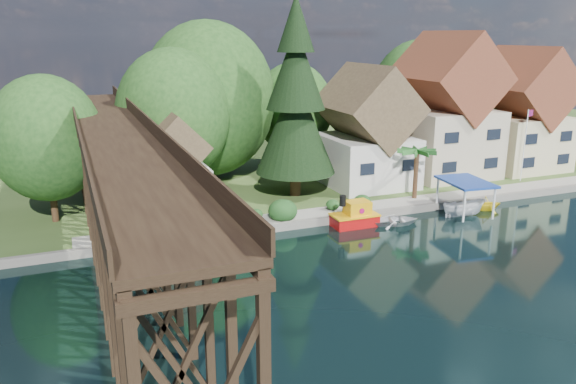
% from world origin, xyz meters
% --- Properties ---
extents(ground, '(140.00, 140.00, 0.00)m').
position_xyz_m(ground, '(0.00, 0.00, 0.00)').
color(ground, black).
rests_on(ground, ground).
extents(bank, '(140.00, 52.00, 0.50)m').
position_xyz_m(bank, '(0.00, 34.00, 0.25)').
color(bank, '#344E1F').
rests_on(bank, ground).
extents(seawall, '(60.00, 0.40, 0.62)m').
position_xyz_m(seawall, '(4.00, 8.00, 0.31)').
color(seawall, slate).
rests_on(seawall, ground).
extents(promenade, '(50.00, 2.60, 0.06)m').
position_xyz_m(promenade, '(6.00, 9.30, 0.53)').
color(promenade, gray).
rests_on(promenade, bank).
extents(trestle_bridge, '(4.12, 44.18, 9.30)m').
position_xyz_m(trestle_bridge, '(-16.00, 5.17, 5.35)').
color(trestle_bridge, black).
rests_on(trestle_bridge, ground).
extents(house_left, '(7.64, 8.64, 11.02)m').
position_xyz_m(house_left, '(7.00, 16.00, 5.14)').
color(house_left, beige).
rests_on(house_left, bank).
extents(house_center, '(8.65, 9.18, 13.89)m').
position_xyz_m(house_center, '(16.00, 16.50, 6.42)').
color(house_center, '#B9AB90').
rests_on(house_center, bank).
extents(house_right, '(8.15, 8.64, 12.45)m').
position_xyz_m(house_right, '(25.00, 16.00, 5.78)').
color(house_right, beige).
rests_on(house_right, bank).
extents(shed, '(5.09, 5.40, 7.85)m').
position_xyz_m(shed, '(-11.00, 14.50, 3.83)').
color(shed, beige).
rests_on(shed, bank).
extents(bg_trees, '(49.90, 13.30, 10.57)m').
position_xyz_m(bg_trees, '(1.00, 21.25, 7.29)').
color(bg_trees, '#382314').
rests_on(bg_trees, bank).
extents(shrubs, '(15.76, 2.47, 1.70)m').
position_xyz_m(shrubs, '(-4.60, 9.26, 1.23)').
color(shrubs, '#174218').
rests_on(shrubs, bank).
extents(conifer, '(6.82, 6.82, 16.78)m').
position_xyz_m(conifer, '(-0.53, 14.89, 8.58)').
color(conifer, '#382314').
rests_on(conifer, bank).
extents(palm_tree, '(3.78, 3.78, 4.56)m').
position_xyz_m(palm_tree, '(8.49, 10.06, 4.48)').
color(palm_tree, '#382314').
rests_on(palm_tree, bank).
extents(flagpole, '(1.01, 0.45, 6.83)m').
position_xyz_m(flagpole, '(21.49, 11.39, 4.69)').
color(flagpole, white).
rests_on(flagpole, bank).
extents(tugboat, '(3.55, 1.96, 2.56)m').
position_xyz_m(tugboat, '(1.07, 6.95, 0.77)').
color(tugboat, '#AC0B0C').
rests_on(tugboat, ground).
extents(boat_white_a, '(4.01, 3.20, 0.74)m').
position_xyz_m(boat_white_a, '(4.17, 6.13, 0.37)').
color(boat_white_a, silver).
rests_on(boat_white_a, ground).
extents(boat_canopy, '(3.82, 4.90, 2.94)m').
position_xyz_m(boat_canopy, '(10.25, 5.78, 1.26)').
color(boat_canopy, silver).
rests_on(boat_canopy, ground).
extents(boat_yellow, '(2.81, 2.54, 1.30)m').
position_xyz_m(boat_yellow, '(13.09, 6.38, 0.65)').
color(boat_yellow, yellow).
rests_on(boat_yellow, ground).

